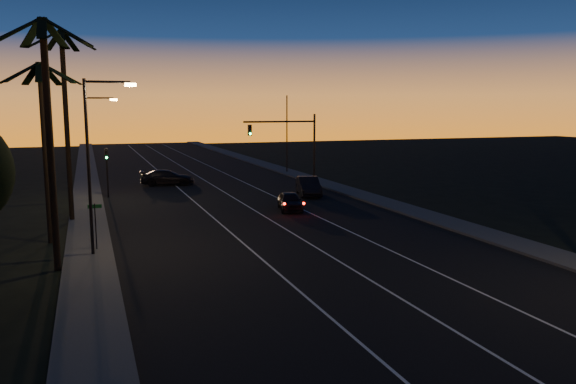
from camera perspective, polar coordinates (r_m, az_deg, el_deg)
name	(u,v)px	position (r m, az deg, el deg)	size (l,w,h in m)	color
road	(247,210)	(41.90, -4.16, -1.87)	(20.00, 170.00, 0.01)	black
sidewalk_left	(88,219)	(40.41, -19.66, -2.64)	(2.40, 170.00, 0.16)	#3C3D3A
sidewalk_right	(380,201)	(46.12, 9.36, -0.91)	(2.40, 170.00, 0.16)	#3C3D3A
lane_stripe_left	(207,213)	(41.21, -8.18, -2.10)	(0.12, 160.00, 0.01)	silver
lane_stripe_mid	(254,210)	(42.04, -3.51, -1.82)	(0.12, 160.00, 0.01)	silver
lane_stripe_right	(297,207)	(43.13, 0.96, -1.54)	(0.12, 160.00, 0.01)	silver
palm_near	(48,119)	(27.76, -23.16, 6.84)	(4.25, 4.16, 11.53)	black
palm_mid	(44,132)	(33.80, -23.53, 5.61)	(4.25, 4.16, 10.03)	black
palm_far	(66,107)	(39.73, -21.66, 8.01)	(4.25, 4.16, 12.53)	black
streetlight_left_near	(94,153)	(29.80, -19.10, 3.75)	(2.55, 0.26, 9.00)	black
streetlight_left_far	(91,139)	(47.78, -19.39, 5.05)	(2.55, 0.26, 8.50)	black
street_sign	(95,221)	(31.27, -18.98, -2.82)	(0.70, 0.06, 2.60)	black
signal_mast	(291,138)	(52.99, 0.32, 5.53)	(7.10, 0.41, 7.00)	black
signal_post	(107,164)	(49.94, -17.93, 2.76)	(0.28, 0.37, 4.20)	black
far_pole_left	(86,136)	(64.78, -19.80, 5.33)	(0.14, 0.14, 9.00)	black
far_pole_right	(287,134)	(65.60, -0.11, 5.86)	(0.14, 0.14, 9.00)	black
lead_car	(290,201)	(41.78, 0.19, -0.92)	(2.50, 4.70, 1.36)	black
right_car	(308,186)	(48.88, 2.07, 0.60)	(2.77, 5.14, 1.61)	black
cross_car	(167,177)	(56.65, -12.15, 1.46)	(5.49, 2.99, 1.51)	black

